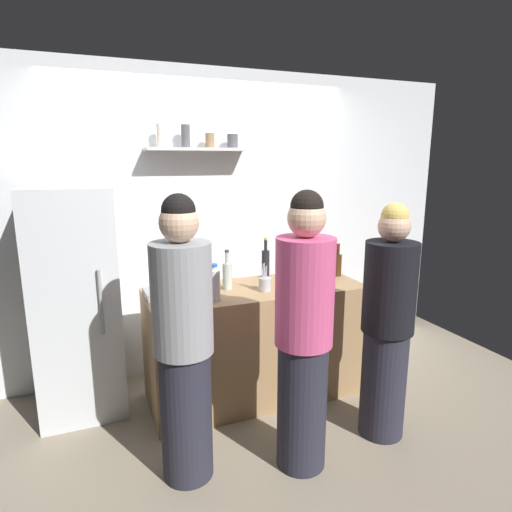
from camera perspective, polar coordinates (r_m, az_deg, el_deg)
The scene contains 13 objects.
ground_plane at distance 3.22m, azimuth 0.62°, elevation -22.58°, with size 5.28×5.28×0.00m, color gray.
back_wall_assembly at distance 3.86m, azimuth -6.48°, elevation 4.29°, with size 4.80×0.32×2.60m.
refrigerator at distance 3.44m, azimuth -22.54°, elevation -5.64°, with size 0.59×0.65×1.67m.
counter at distance 3.49m, azimuth 0.00°, elevation -11.23°, with size 1.67×0.64×0.89m, color #9E7A51.
baking_pan at distance 3.22m, azimuth -11.44°, elevation -4.63°, with size 0.34×0.24×0.05m, color gray.
utensil_holder at distance 3.24m, azimuth 1.18°, elevation -3.70°, with size 0.09×0.09×0.21m.
wine_bottle_pale_glass at distance 3.28m, azimuth -3.80°, elevation -2.48°, with size 0.07×0.07×0.30m.
wine_bottle_amber_glass at distance 3.71m, azimuth 10.65°, elevation -1.03°, with size 0.07×0.07×0.28m.
wine_bottle_dark_glass at distance 3.60m, azimuth 1.26°, elevation -0.87°, with size 0.07×0.07×0.33m.
water_bottle_plastic at distance 3.03m, azimuth -5.59°, elevation -3.70°, with size 0.09×0.09×0.26m.
person_grey_hoodie at distance 2.53m, azimuth -9.48°, elevation -11.41°, with size 0.34×0.34×1.68m.
person_pink_top at distance 2.60m, azimuth 6.26°, elevation -10.49°, with size 0.34×0.34×1.70m.
person_blonde at distance 3.02m, azimuth 16.85°, elevation -8.78°, with size 0.34×0.34×1.60m.
Camera 1 is at (-1.01, -2.43, 1.86)m, focal length 30.46 mm.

